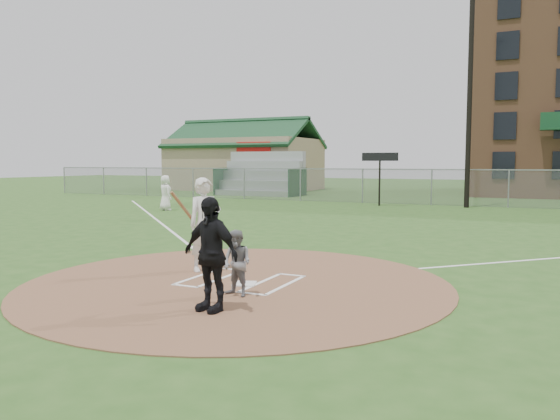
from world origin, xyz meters
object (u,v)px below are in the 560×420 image
at_px(ondeck_player, 165,193).
at_px(batter_at_plate, 205,224).
at_px(home_plate, 244,284).
at_px(catcher, 237,263).
at_px(umpire, 210,254).

height_order(ondeck_player, batter_at_plate, batter_at_plate).
height_order(home_plate, catcher, catcher).
bearing_deg(batter_at_plate, umpire, -55.52).
xyz_separation_m(umpire, batter_at_plate, (-1.84, 2.68, 0.11)).
bearing_deg(home_plate, batter_at_plate, 149.97).
distance_m(umpire, ondeck_player, 19.14).
bearing_deg(catcher, ondeck_player, 142.80).
relative_size(ondeck_player, batter_at_plate, 0.86).
distance_m(home_plate, umpire, 2.10).
xyz_separation_m(home_plate, catcher, (0.33, -0.85, 0.58)).
relative_size(home_plate, catcher, 0.37).
height_order(home_plate, ondeck_player, ondeck_player).
bearing_deg(ondeck_player, catcher, 159.81).
bearing_deg(catcher, home_plate, 122.94).
bearing_deg(home_plate, ondeck_player, 131.94).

